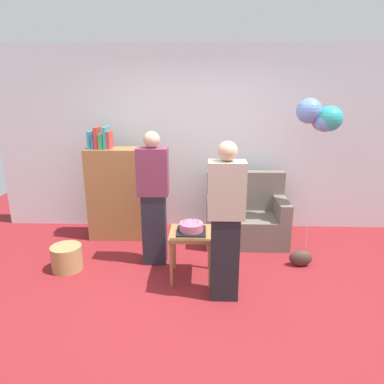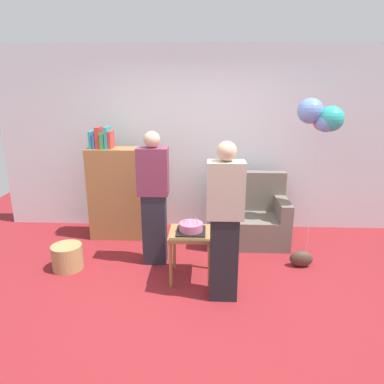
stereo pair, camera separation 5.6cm
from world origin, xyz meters
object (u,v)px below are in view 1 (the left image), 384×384
Objects in this scene: bookshelf at (117,192)px; handbag at (301,258)px; couch at (246,218)px; side_table at (191,239)px; wicker_basket at (67,258)px; person_holding_cake at (226,222)px; balloon_bunch at (321,117)px; birthday_cake at (191,228)px; person_blowing_candles at (153,198)px.

handbag is (2.43, -0.83, -0.58)m from bookshelf.
couch is at bearing -2.58° from bookshelf.
wicker_basket is at bearing 174.71° from side_table.
balloon_bunch is (1.20, 1.18, 0.93)m from person_holding_cake.
bookshelf is 1.59m from birthday_cake.
wicker_basket is at bearing -176.40° from handbag.
birthday_cake is 0.89× the size of wicker_basket.
handbag is at bearing -18.84° from bookshelf.
person_blowing_candles is at bearing 178.53° from handbag.
wicker_basket is at bearing -12.84° from person_holding_cake.
bookshelf is at bearing 161.16° from handbag.
wicker_basket is 3.51m from balloon_bunch.
person_holding_cake is at bearing -144.46° from handbag.
person_holding_cake reaches higher than birthday_cake.
bookshelf is 0.98× the size of person_blowing_candles.
person_blowing_candles reaches higher than bookshelf.
handbag is at bearing 12.65° from person_blowing_candles.
birthday_cake is (-0.73, -1.06, 0.27)m from couch.
person_blowing_candles is at bearing -167.85° from balloon_bunch.
birthday_cake reaches higher than handbag.
bookshelf is at bearing 133.84° from side_table.
balloon_bunch is at bearing -18.05° from couch.
balloon_bunch is (1.55, 0.80, 1.28)m from side_table.
person_holding_cake is 1.41m from handbag.
person_blowing_candles is 1.94m from handbag.
balloon_bunch reaches higher than couch.
balloon_bunch is at bearing -132.59° from person_holding_cake.
birthday_cake reaches higher than side_table.
birthday_cake is 0.20× the size of person_holding_cake.
couch is 3.06× the size of wicker_basket.
person_holding_cake is at bearing -15.80° from wicker_basket.
couch is 0.55× the size of balloon_bunch.
person_holding_cake is at bearing -46.51° from bookshelf.
wicker_basket is 2.83m from handbag.
person_blowing_candles is (-0.46, 0.36, 0.22)m from birthday_cake.
birthday_cake is at bearing 172.89° from side_table.
couch is 0.98m from handbag.
birthday_cake is 1.46m from handbag.
wicker_basket is at bearing -153.65° from person_blowing_candles.
balloon_bunch reaches higher than side_table.
person_holding_cake is (0.35, -0.38, 0.35)m from side_table.
person_blowing_candles is (-0.46, 0.36, 0.35)m from side_table.
person_holding_cake reaches higher than side_table.
person_blowing_candles is at bearing -149.67° from couch.
handbag is (1.33, 0.32, -0.38)m from side_table.
couch is 0.67× the size of person_blowing_candles.
side_table is 0.34× the size of person_blowing_candles.
wicker_basket is (-1.84, 0.52, -0.68)m from person_holding_cake.
person_holding_cake is (0.81, -0.74, 0.00)m from person_blowing_candles.
couch is at bearing 55.33° from side_table.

